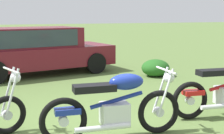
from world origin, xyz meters
The scene contains 4 objects.
ground_plane centered at (0.00, 0.00, 0.00)m, with size 120.00×120.00×0.00m, color #567038.
motorcycle_blue centered at (-0.09, -0.27, 0.49)m, with size 2.13×0.64×1.02m.
car_burgundy centered at (-0.22, 5.36, 0.84)m, with size 4.62×2.40×1.43m.
shrub_low centered at (3.02, 3.52, 0.25)m, with size 0.84×0.80×0.51m.
Camera 1 is at (-1.95, -4.23, 1.80)m, focal length 49.94 mm.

